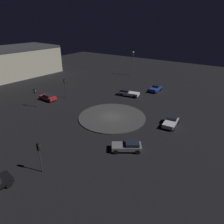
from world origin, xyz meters
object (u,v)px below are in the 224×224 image
Objects in this scene: car_grey at (128,146)px; car_blue at (156,88)px; car_red at (48,97)px; traffic_light_west_near at (65,85)px; store_building at (2,63)px; traffic_light_south at (39,152)px; traffic_light_west at (35,94)px; car_white at (128,93)px; car_silver at (171,122)px; streetlamp_north at (133,59)px.

car_blue reaches higher than car_grey.
traffic_light_west_near is at bearing -121.41° from car_red.
store_building is (-44.77, -13.80, 3.55)m from car_blue.
traffic_light_west_near reaches higher than traffic_light_south.
traffic_light_west is at bearing -34.72° from car_blue.
traffic_light_south is 0.12× the size of store_building.
car_white is at bearing -94.19° from car_grey.
traffic_light_west_near reaches higher than car_silver.
car_red is 0.88× the size of traffic_light_west_near.
streetlamp_north is 40.44m from store_building.
car_silver is 0.12× the size of store_building.
streetlamp_north reaches higher than traffic_light_west_near.
car_silver is 54.19m from store_building.
car_blue is 28.63m from traffic_light_west.
car_grey is 26.83m from car_blue.
car_white is 1.18× the size of traffic_light_south.
store_building is (-40.76, -6.89, 3.55)m from car_white.
car_blue is at bearing 50.96° from car_white.
car_blue is at bearing -40.17° from streetlamp_north.
traffic_light_west is at bearing 106.40° from car_red.
car_blue is (-9.27, 15.50, 0.07)m from car_silver.
traffic_light_west_near is at bearing -150.45° from car_white.
car_white is at bearing -64.13° from streetlamp_north.
car_grey is at bearing -14.34° from traffic_light_west_near.
car_white is 20.72m from traffic_light_west.
car_blue is (4.01, 6.91, 0.00)m from car_white.
car_red is at bearing -85.38° from car_silver.
store_building reaches higher than car_grey.
car_grey is at bearing -17.27° from car_silver.
car_red is 27.22m from car_silver.
traffic_light_west is 7.27m from traffic_light_west_near.
streetlamp_north is at bearing -143.83° from car_silver.
traffic_light_west_near is at bearing -92.44° from car_silver.
car_grey is at bearing 15.44° from car_blue.
traffic_light_west is at bearing -136.65° from car_white.
car_blue is at bearing 55.66° from traffic_light_west_near.
traffic_light_south is at bearing -27.74° from car_silver.
store_building is at bearing -46.91° from car_grey.
car_white is 1.14× the size of car_blue.
traffic_light_west_near is at bearing -96.54° from streetlamp_north.
car_red is 0.11× the size of store_building.
streetlamp_north is 0.22× the size of store_building.
streetlamp_north is at bearing 132.11° from store_building.
traffic_light_west is 20.95m from traffic_light_south.
traffic_light_west_near is at bearing -57.65° from car_grey.
traffic_light_south reaches higher than car_red.
car_white is at bearing 48.15° from traffic_light_west_near.
streetlamp_north is at bearing 66.40° from traffic_light_west.
store_building reaches higher than streetlamp_north.
car_white is 1.22× the size of car_red.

